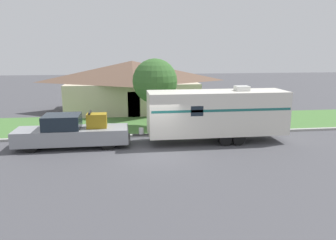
# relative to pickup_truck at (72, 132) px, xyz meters

# --- Properties ---
(ground_plane) EXTENTS (120.00, 120.00, 0.00)m
(ground_plane) POSITION_rel_pickup_truck_xyz_m (4.71, -1.98, -0.85)
(ground_plane) COLOR #47474C
(curb_strip) EXTENTS (80.00, 0.30, 0.14)m
(curb_strip) POSITION_rel_pickup_truck_xyz_m (4.71, 1.77, -0.78)
(curb_strip) COLOR #999993
(curb_strip) RESTS_ON ground_plane
(lawn_strip) EXTENTS (80.00, 7.00, 0.03)m
(lawn_strip) POSITION_rel_pickup_truck_xyz_m (4.71, 5.42, -0.83)
(lawn_strip) COLOR #477538
(lawn_strip) RESTS_ON ground_plane
(house_across_street) EXTENTS (12.19, 7.28, 4.47)m
(house_across_street) POSITION_rel_pickup_truck_xyz_m (3.78, 11.36, 1.47)
(house_across_street) COLOR beige
(house_across_street) RESTS_ON ground_plane
(pickup_truck) EXTENTS (6.36, 1.93, 2.00)m
(pickup_truck) POSITION_rel_pickup_truck_xyz_m (0.00, 0.00, 0.00)
(pickup_truck) COLOR black
(pickup_truck) RESTS_ON ground_plane
(travel_trailer) EXTENTS (9.12, 2.29, 3.32)m
(travel_trailer) POSITION_rel_pickup_truck_xyz_m (8.43, -0.00, 0.92)
(travel_trailer) COLOR black
(travel_trailer) RESTS_ON ground_plane
(mailbox) EXTENTS (0.48, 0.20, 1.39)m
(mailbox) POSITION_rel_pickup_truck_xyz_m (-0.84, 2.88, 0.21)
(mailbox) COLOR brown
(mailbox) RESTS_ON ground_plane
(tree_in_yard) EXTENTS (3.10, 3.10, 4.85)m
(tree_in_yard) POSITION_rel_pickup_truck_xyz_m (5.14, 4.07, 2.45)
(tree_in_yard) COLOR brown
(tree_in_yard) RESTS_ON ground_plane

